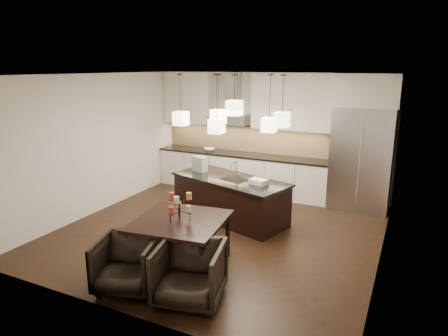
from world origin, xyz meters
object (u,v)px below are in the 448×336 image
at_px(island_body, 230,200).
at_px(armchair_right, 190,273).
at_px(armchair_left, 127,264).
at_px(refrigerator, 361,159).
at_px(dining_table, 181,244).

xyz_separation_m(island_body, armchair_right, (0.73, -2.80, -0.01)).
relative_size(armchair_left, armchair_right, 0.94).
height_order(refrigerator, armchair_right, refrigerator).
relative_size(refrigerator, armchair_left, 2.69).
bearing_deg(refrigerator, island_body, -141.55).
bearing_deg(dining_table, island_body, 87.08).
distance_m(island_body, dining_table, 2.11).
relative_size(refrigerator, armchair_right, 2.54).
distance_m(island_body, armchair_right, 2.89).
relative_size(island_body, armchair_left, 2.84).
bearing_deg(refrigerator, armchair_right, -107.74).
bearing_deg(refrigerator, armchair_left, -116.86).
bearing_deg(island_body, dining_table, -68.81).
distance_m(armchair_left, armchair_right, 0.91).
height_order(island_body, armchair_right, island_body).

